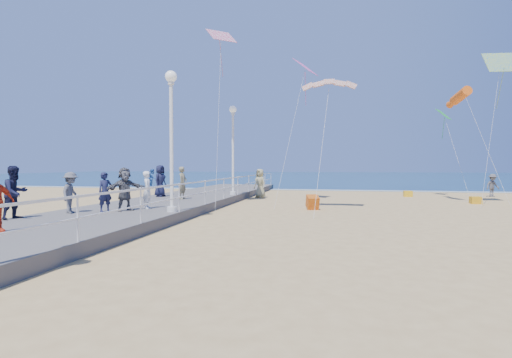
% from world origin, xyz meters
% --- Properties ---
extents(ground, '(160.00, 160.00, 0.00)m').
position_xyz_m(ground, '(0.00, 0.00, 0.00)').
color(ground, tan).
rests_on(ground, ground).
extents(ocean, '(160.00, 90.00, 0.05)m').
position_xyz_m(ocean, '(0.00, 65.00, 0.01)').
color(ocean, '#0D3050').
rests_on(ocean, ground).
extents(surf_line, '(160.00, 1.20, 0.04)m').
position_xyz_m(surf_line, '(0.00, 20.50, 0.03)').
color(surf_line, silver).
rests_on(surf_line, ground).
extents(boardwalk, '(5.00, 44.00, 0.40)m').
position_xyz_m(boardwalk, '(-7.50, 0.00, 0.20)').
color(boardwalk, slate).
rests_on(boardwalk, ground).
extents(railing, '(0.05, 42.00, 0.55)m').
position_xyz_m(railing, '(-5.05, 0.00, 1.25)').
color(railing, white).
rests_on(railing, boardwalk).
extents(lamp_post_mid, '(0.44, 0.44, 5.32)m').
position_xyz_m(lamp_post_mid, '(-5.35, 0.00, 3.66)').
color(lamp_post_mid, white).
rests_on(lamp_post_mid, boardwalk).
extents(lamp_post_far, '(0.44, 0.44, 5.32)m').
position_xyz_m(lamp_post_far, '(-5.35, 9.00, 3.66)').
color(lamp_post_far, white).
rests_on(lamp_post_far, boardwalk).
extents(woman_holding_toddler, '(0.51, 0.64, 1.53)m').
position_xyz_m(woman_holding_toddler, '(-6.80, 0.90, 1.16)').
color(woman_holding_toddler, white).
rests_on(woman_holding_toddler, boardwalk).
extents(toddler_held, '(0.39, 0.44, 0.77)m').
position_xyz_m(toddler_held, '(-6.65, 1.05, 1.64)').
color(toddler_held, '#2E62AE').
rests_on(toddler_held, boardwalk).
extents(spectator_0, '(0.59, 0.66, 1.51)m').
position_xyz_m(spectator_0, '(-7.85, -0.47, 1.16)').
color(spectator_0, '#1C1F3E').
rests_on(spectator_0, boardwalk).
extents(spectator_2, '(0.73, 1.07, 1.52)m').
position_xyz_m(spectator_2, '(-8.88, -1.08, 1.16)').
color(spectator_2, '#57585C').
rests_on(spectator_2, boardwalk).
extents(spectator_4, '(0.73, 0.97, 1.78)m').
position_xyz_m(spectator_4, '(-8.98, 6.73, 1.29)').
color(spectator_4, '#181A36').
rests_on(spectator_4, boardwalk).
extents(spectator_5, '(1.29, 1.58, 1.69)m').
position_xyz_m(spectator_5, '(-7.27, -0.05, 1.25)').
color(spectator_5, '#525156').
rests_on(spectator_5, boardwalk).
extents(spectator_6, '(0.44, 0.64, 1.69)m').
position_xyz_m(spectator_6, '(-7.12, 5.44, 1.25)').
color(spectator_6, '#7C7556').
rests_on(spectator_6, boardwalk).
extents(spectator_7, '(0.78, 0.94, 1.75)m').
position_xyz_m(spectator_7, '(-9.60, -2.89, 1.28)').
color(spectator_7, '#171833').
rests_on(spectator_7, boardwalk).
extents(beach_walker_a, '(1.17, 0.97, 1.58)m').
position_xyz_m(beach_walker_a, '(11.21, 15.86, 0.79)').
color(beach_walker_a, '#504F54').
rests_on(beach_walker_a, ground).
extents(beach_walker_c, '(1.12, 1.04, 1.93)m').
position_xyz_m(beach_walker_c, '(-4.25, 11.81, 0.96)').
color(beach_walker_c, tan).
rests_on(beach_walker_c, ground).
extents(box_kite, '(0.74, 0.84, 0.74)m').
position_xyz_m(box_kite, '(-0.39, 5.41, 0.30)').
color(box_kite, red).
rests_on(box_kite, ground).
extents(beach_chair_left, '(0.55, 0.55, 0.40)m').
position_xyz_m(beach_chair_left, '(5.55, 14.80, 0.20)').
color(beach_chair_left, gold).
rests_on(beach_chair_left, ground).
extents(beach_chair_right, '(0.55, 0.55, 0.40)m').
position_xyz_m(beach_chair_right, '(8.42, 10.28, 0.20)').
color(beach_chair_right, orange).
rests_on(beach_chair_right, ground).
extents(kite_parafoil, '(2.62, 0.94, 0.65)m').
position_xyz_m(kite_parafoil, '(0.37, 5.26, 6.14)').
color(kite_parafoil, '#D04D18').
extents(kite_windsock, '(1.02, 2.78, 1.10)m').
position_xyz_m(kite_windsock, '(7.67, 10.73, 6.14)').
color(kite_windsock, '#DF5912').
extents(kite_diamond_pink, '(1.48, 1.68, 0.91)m').
position_xyz_m(kite_diamond_pink, '(-1.10, 9.75, 7.96)').
color(kite_diamond_pink, '#E052B1').
extents(kite_diamond_multi, '(1.68, 1.17, 1.24)m').
position_xyz_m(kite_diamond_multi, '(9.37, 9.76, 7.72)').
color(kite_diamond_multi, blue).
extents(kite_diamond_green, '(1.23, 1.33, 0.74)m').
position_xyz_m(kite_diamond_green, '(7.87, 15.30, 5.65)').
color(kite_diamond_green, green).
extents(kite_diamond_redwhite, '(1.75, 1.73, 0.85)m').
position_xyz_m(kite_diamond_redwhite, '(-5.37, 6.68, 9.12)').
color(kite_diamond_redwhite, '#C2164F').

